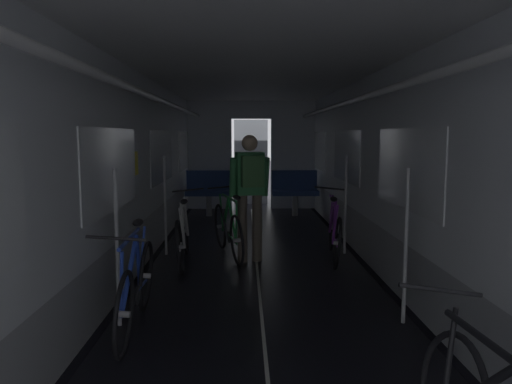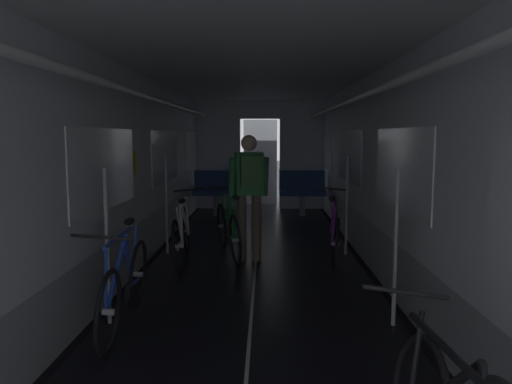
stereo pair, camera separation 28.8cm
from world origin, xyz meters
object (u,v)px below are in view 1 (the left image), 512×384
at_px(bicycle_white, 183,235).
at_px(bicycle_green_in_aisle, 228,229).
at_px(bench_seat_far_right, 295,188).
at_px(bicycle_blue, 136,287).
at_px(person_cyclist_aisle, 250,186).
at_px(bicycle_purple, 334,232).
at_px(bench_seat_far_left, 209,189).

xyz_separation_m(bicycle_white, bicycle_green_in_aisle, (0.58, 0.35, 0.00)).
relative_size(bench_seat_far_right, bicycle_blue, 0.58).
bearing_deg(bicycle_blue, bicycle_green_in_aisle, 74.45).
height_order(person_cyclist_aisle, bicycle_green_in_aisle, person_cyclist_aisle).
bearing_deg(bicycle_purple, bicycle_white, -175.10).
distance_m(bench_seat_far_left, bicycle_green_in_aisle, 3.56).
distance_m(bench_seat_far_left, bench_seat_far_right, 1.80).
distance_m(bench_seat_far_left, bicycle_purple, 4.19).
height_order(bench_seat_far_right, bicycle_white, bench_seat_far_right).
distance_m(bicycle_white, bicycle_purple, 2.04).
bearing_deg(person_cyclist_aisle, bicycle_blue, -113.94).
distance_m(bench_seat_far_right, bicycle_green_in_aisle, 3.75).
distance_m(bicycle_blue, person_cyclist_aisle, 2.57).
height_order(bench_seat_far_right, bicycle_green_in_aisle, bench_seat_far_right).
xyz_separation_m(bicycle_purple, person_cyclist_aisle, (-1.14, -0.09, 0.63)).
relative_size(bench_seat_far_left, bicycle_blue, 0.58).
bearing_deg(bicycle_white, bicycle_blue, -93.27).
xyz_separation_m(bicycle_blue, bicycle_green_in_aisle, (0.71, 2.55, 0.00)).
xyz_separation_m(bicycle_white, bicycle_purple, (2.03, 0.17, 0.00)).
relative_size(bicycle_white, person_cyclist_aisle, 1.00).
bearing_deg(bicycle_green_in_aisle, bench_seat_far_left, 98.37).
distance_m(bicycle_white, bicycle_blue, 2.20).
xyz_separation_m(bench_seat_far_left, bicycle_white, (-0.07, -3.87, -0.19)).
height_order(bench_seat_far_right, bicycle_purple, bench_seat_far_right).
xyz_separation_m(bench_seat_far_right, bicycle_white, (-1.87, -3.87, -0.19)).
bearing_deg(bicycle_blue, bench_seat_far_left, 88.18).
height_order(bench_seat_far_left, bicycle_green_in_aisle, bench_seat_far_left).
relative_size(bench_seat_far_right, bicycle_green_in_aisle, 0.59).
bearing_deg(bench_seat_far_right, bicycle_green_in_aisle, -110.01).
relative_size(bicycle_purple, bicycle_blue, 1.00).
bearing_deg(bench_seat_far_right, bicycle_blue, -108.17).
height_order(bicycle_blue, person_cyclist_aisle, person_cyclist_aisle).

